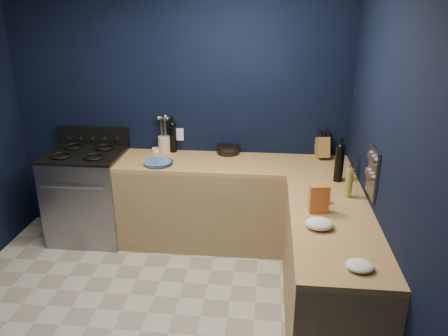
# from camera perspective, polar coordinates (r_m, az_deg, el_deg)

# --- Properties ---
(floor) EXTENTS (3.50, 3.50, 0.02)m
(floor) POSITION_cam_1_polar(r_m,az_deg,el_deg) (3.75, -10.61, -19.95)
(floor) COLOR #B1AC9B
(floor) RESTS_ON ground
(wall_back) EXTENTS (3.50, 0.02, 2.60)m
(wall_back) POSITION_cam_1_polar(r_m,az_deg,el_deg) (4.69, -5.80, 6.98)
(wall_back) COLOR black
(wall_back) RESTS_ON ground
(wall_right) EXTENTS (0.02, 3.50, 2.60)m
(wall_right) POSITION_cam_1_polar(r_m,az_deg,el_deg) (3.04, 21.29, -2.22)
(wall_right) COLOR black
(wall_right) RESTS_ON ground
(cab_back) EXTENTS (2.30, 0.63, 0.86)m
(cab_back) POSITION_cam_1_polar(r_m,az_deg,el_deg) (4.60, 1.17, -4.74)
(cab_back) COLOR #8F7750
(cab_back) RESTS_ON floor
(top_back) EXTENTS (2.30, 0.63, 0.04)m
(top_back) POSITION_cam_1_polar(r_m,az_deg,el_deg) (4.42, 1.22, 0.52)
(top_back) COLOR olive
(top_back) RESTS_ON cab_back
(cab_right) EXTENTS (0.63, 1.67, 0.86)m
(cab_right) POSITION_cam_1_polar(r_m,az_deg,el_deg) (3.62, 13.24, -13.05)
(cab_right) COLOR #8F7750
(cab_right) RESTS_ON floor
(top_right) EXTENTS (0.63, 1.67, 0.04)m
(top_right) POSITION_cam_1_polar(r_m,az_deg,el_deg) (3.40, 13.86, -6.72)
(top_right) COLOR olive
(top_right) RESTS_ON cab_right
(gas_range) EXTENTS (0.76, 0.66, 0.92)m
(gas_range) POSITION_cam_1_polar(r_m,az_deg,el_deg) (4.92, -16.91, -3.52)
(gas_range) COLOR gray
(gas_range) RESTS_ON floor
(oven_door) EXTENTS (0.59, 0.02, 0.42)m
(oven_door) POSITION_cam_1_polar(r_m,az_deg,el_deg) (4.67, -18.33, -5.20)
(oven_door) COLOR black
(oven_door) RESTS_ON gas_range
(cooktop) EXTENTS (0.76, 0.66, 0.03)m
(cooktop) POSITION_cam_1_polar(r_m,az_deg,el_deg) (4.76, -17.51, 1.71)
(cooktop) COLOR black
(cooktop) RESTS_ON gas_range
(backguard) EXTENTS (0.76, 0.06, 0.20)m
(backguard) POSITION_cam_1_polar(r_m,az_deg,el_deg) (4.99, -16.34, 3.98)
(backguard) COLOR black
(backguard) RESTS_ON gas_range
(spice_panel) EXTENTS (0.02, 0.28, 0.38)m
(spice_panel) POSITION_cam_1_polar(r_m,az_deg,el_deg) (3.57, 18.51, -0.55)
(spice_panel) COLOR gray
(spice_panel) RESTS_ON wall_right
(wall_outlet) EXTENTS (0.09, 0.02, 0.13)m
(wall_outlet) POSITION_cam_1_polar(r_m,az_deg,el_deg) (4.73, -5.75, 4.32)
(wall_outlet) COLOR white
(wall_outlet) RESTS_ON wall_back
(plate_stack) EXTENTS (0.35, 0.35, 0.03)m
(plate_stack) POSITION_cam_1_polar(r_m,az_deg,el_deg) (4.39, -8.46, 0.64)
(plate_stack) COLOR #2C3F90
(plate_stack) RESTS_ON top_back
(ramekin) EXTENTS (0.11, 0.11, 0.04)m
(ramekin) POSITION_cam_1_polar(r_m,az_deg,el_deg) (4.78, -8.67, 2.36)
(ramekin) COLOR white
(ramekin) RESTS_ON top_back
(utensil_crock) EXTENTS (0.17, 0.17, 0.16)m
(utensil_crock) POSITION_cam_1_polar(r_m,az_deg,el_deg) (4.74, -7.63, 3.07)
(utensil_crock) COLOR beige
(utensil_crock) RESTS_ON top_back
(wine_bottle_back) EXTENTS (0.10, 0.10, 0.30)m
(wine_bottle_back) POSITION_cam_1_polar(r_m,az_deg,el_deg) (4.70, -6.56, 3.84)
(wine_bottle_back) COLOR black
(wine_bottle_back) RESTS_ON top_back
(lemon_basket) EXTENTS (0.26, 0.26, 0.09)m
(lemon_basket) POSITION_cam_1_polar(r_m,az_deg,el_deg) (4.65, 0.56, 2.39)
(lemon_basket) COLOR black
(lemon_basket) RESTS_ON top_back
(knife_block) EXTENTS (0.15, 0.26, 0.26)m
(knife_block) POSITION_cam_1_polar(r_m,az_deg,el_deg) (4.63, 12.47, 2.58)
(knife_block) COLOR brown
(knife_block) RESTS_ON top_back
(wine_bottle_right) EXTENTS (0.09, 0.09, 0.32)m
(wine_bottle_right) POSITION_cam_1_polar(r_m,az_deg,el_deg) (4.03, 14.54, 0.53)
(wine_bottle_right) COLOR black
(wine_bottle_right) RESTS_ON top_right
(oil_bottle) EXTENTS (0.06, 0.06, 0.25)m
(oil_bottle) POSITION_cam_1_polar(r_m,az_deg,el_deg) (3.73, 15.72, -1.86)
(oil_bottle) COLOR olive
(oil_bottle) RESTS_ON top_right
(spice_jar_near) EXTENTS (0.06, 0.06, 0.10)m
(spice_jar_near) POSITION_cam_1_polar(r_m,az_deg,el_deg) (3.72, 12.36, -2.84)
(spice_jar_near) COLOR olive
(spice_jar_near) RESTS_ON top_right
(spice_jar_far) EXTENTS (0.06, 0.06, 0.09)m
(spice_jar_far) POSITION_cam_1_polar(r_m,az_deg,el_deg) (3.62, 12.82, -3.67)
(spice_jar_far) COLOR olive
(spice_jar_far) RESTS_ON top_right
(crouton_bag) EXTENTS (0.16, 0.09, 0.22)m
(crouton_bag) POSITION_cam_1_polar(r_m,az_deg,el_deg) (3.43, 12.07, -3.90)
(crouton_bag) COLOR red
(crouton_bag) RESTS_ON top_right
(towel_front) EXTENTS (0.24, 0.22, 0.07)m
(towel_front) POSITION_cam_1_polar(r_m,az_deg,el_deg) (3.23, 12.10, -7.00)
(towel_front) COLOR white
(towel_front) RESTS_ON top_right
(towel_end) EXTENTS (0.18, 0.16, 0.05)m
(towel_end) POSITION_cam_1_polar(r_m,az_deg,el_deg) (2.84, 17.01, -11.89)
(towel_end) COLOR white
(towel_end) RESTS_ON top_right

